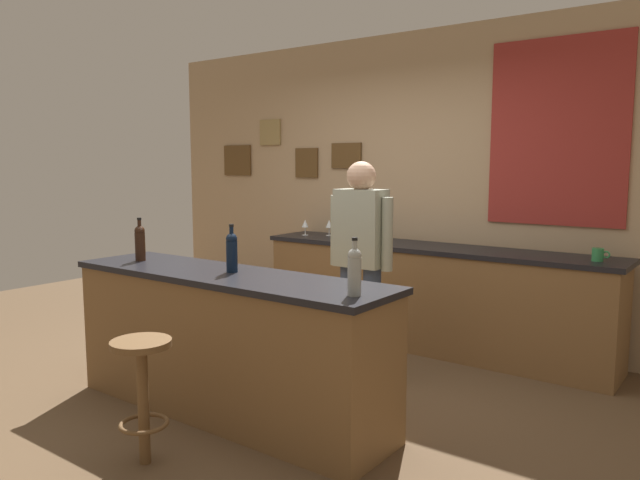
{
  "coord_description": "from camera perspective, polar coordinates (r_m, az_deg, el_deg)",
  "views": [
    {
      "loc": [
        2.71,
        -3.07,
        1.6
      ],
      "look_at": [
        0.11,
        0.45,
        1.05
      ],
      "focal_mm": 34.07,
      "sensor_mm": 36.0,
      "label": 1
    }
  ],
  "objects": [
    {
      "name": "ground_plane",
      "position": [
        4.4,
        -4.77,
        -14.19
      ],
      "size": [
        10.0,
        10.0,
        0.0
      ],
      "primitive_type": "plane",
      "color": "brown"
    },
    {
      "name": "bar_counter",
      "position": [
        3.98,
        -8.7,
        -9.58
      ],
      "size": [
        2.32,
        0.6,
        0.92
      ],
      "color": "brown",
      "rests_on": "ground_plane"
    },
    {
      "name": "side_counter",
      "position": [
        5.38,
        10.18,
        -5.27
      ],
      "size": [
        3.16,
        0.56,
        0.9
      ],
      "color": "brown",
      "rests_on": "ground_plane"
    },
    {
      "name": "wine_bottle_b",
      "position": [
        3.86,
        -8.29,
        -1.02
      ],
      "size": [
        0.07,
        0.07,
        0.31
      ],
      "color": "black",
      "rests_on": "bar_counter"
    },
    {
      "name": "bar_stool",
      "position": [
        3.43,
        -16.35,
        -12.54
      ],
      "size": [
        0.32,
        0.32,
        0.68
      ],
      "color": "brown",
      "rests_on": "ground_plane"
    },
    {
      "name": "wine_bottle_c",
      "position": [
        3.15,
        3.26,
        -2.82
      ],
      "size": [
        0.07,
        0.07,
        0.31
      ],
      "color": "#999E99",
      "rests_on": "bar_counter"
    },
    {
      "name": "back_wall",
      "position": [
        5.77,
        8.74,
        5.26
      ],
      "size": [
        6.0,
        0.09,
        2.8
      ],
      "color": "tan",
      "rests_on": "ground_plane"
    },
    {
      "name": "bartender",
      "position": [
        4.41,
        3.84,
        -1.51
      ],
      "size": [
        0.52,
        0.21,
        1.62
      ],
      "color": "#384766",
      "rests_on": "ground_plane"
    },
    {
      "name": "wine_bottle_a",
      "position": [
        4.46,
        -16.55,
        -0.14
      ],
      "size": [
        0.07,
        0.07,
        0.31
      ],
      "color": "black",
      "rests_on": "bar_counter"
    },
    {
      "name": "coffee_mug",
      "position": [
        4.83,
        24.66,
        -1.26
      ],
      "size": [
        0.12,
        0.08,
        0.09
      ],
      "color": "#338C4C",
      "rests_on": "side_counter"
    },
    {
      "name": "wine_glass_b",
      "position": [
        5.94,
        0.86,
        1.47
      ],
      "size": [
        0.07,
        0.07,
        0.16
      ],
      "color": "silver",
      "rests_on": "side_counter"
    },
    {
      "name": "wine_glass_a",
      "position": [
        5.97,
        -1.4,
        1.5
      ],
      "size": [
        0.07,
        0.07,
        0.16
      ],
      "color": "silver",
      "rests_on": "side_counter"
    }
  ]
}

